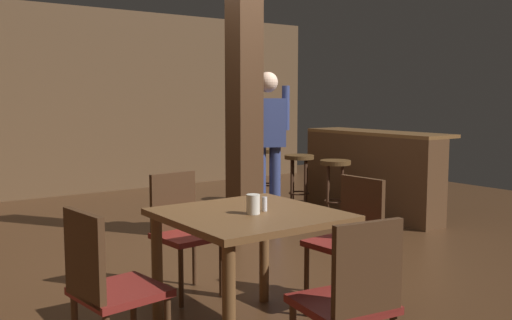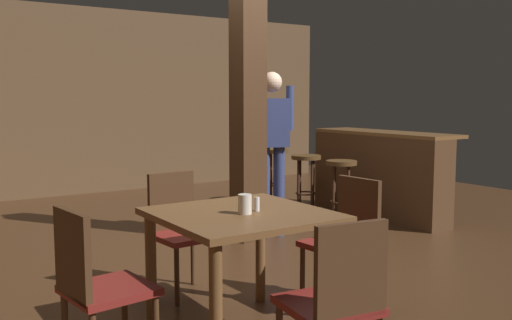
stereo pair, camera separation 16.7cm
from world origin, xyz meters
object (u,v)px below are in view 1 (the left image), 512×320
Objects in this scene: chair_north at (182,227)px; chair_west at (107,284)px; salt_shaker at (265,204)px; bar_counter at (371,173)px; standing_person at (268,142)px; dining_table at (249,232)px; chair_south at (352,298)px; bar_stool_far at (268,162)px; bar_stool_near at (335,175)px; napkin_cup at (253,204)px; bar_stool_mid at (299,169)px; chair_east at (350,234)px.

chair_west is (-0.93, -0.93, 0.00)m from chair_north.
bar_counter is (3.18, 2.11, -0.28)m from salt_shaker.
standing_person reaches higher than salt_shaker.
dining_table is 0.57× the size of standing_person.
chair_south is at bearing -98.04° from salt_shaker.
chair_north reaches higher than bar_stool_far.
dining_table is 1.10× the size of chair_south.
chair_south is at bearing -132.17° from bar_stool_near.
chair_west is at bearing -177.64° from dining_table.
bar_counter is (1.69, 0.13, -0.47)m from standing_person.
napkin_cup is 0.11m from salt_shaker.
bar_stool_far is (2.76, 3.56, -0.27)m from napkin_cup.
chair_west is at bearing -134.97° from chair_north.
bar_stool_far is (0.08, 0.77, 0.00)m from bar_stool_mid.
salt_shaker is at bearing -177.19° from chair_east.
chair_west reaches higher than bar_stool_near.
bar_stool_far is at bearing 44.04° from chair_west.
bar_counter reaches higher than chair_north.
bar_counter is 2.64× the size of bar_stool_far.
chair_south is at bearing -91.22° from napkin_cup.
chair_east is at bearing 1.39° from chair_west.
standing_person is 0.87× the size of bar_counter.
bar_stool_mid is at bearing 46.19° from napkin_cup.
napkin_cup is at bearing -128.52° from standing_person.
napkin_cup is at bearing 88.78° from chair_south.
chair_east is 3.18m from bar_counter.
chair_east is at bearing -118.26° from bar_stool_far.
chair_south is 3.32m from standing_person.
bar_stool_mid is (2.66, 2.73, -0.09)m from dining_table.
dining_table is 2.54m from standing_person.
standing_person is at bearing -174.56° from bar_stool_near.
chair_east is 1.22× the size of bar_stool_near.
dining_table is 0.93m from chair_west.
chair_south is 0.45× the size of bar_counter.
chair_west is 4.69m from bar_counter.
salt_shaker is 0.05× the size of standing_person.
chair_east is 3.97m from bar_stool_far.
napkin_cup is at bearing -127.74° from bar_stool_far.
chair_south is 5.21m from bar_stool_far.
bar_stool_near is (2.66, 2.11, -0.28)m from napkin_cup.
bar_counter reaches higher than napkin_cup.
chair_west is at bearing -179.70° from salt_shaker.
standing_person reaches higher than bar_stool_mid.
bar_stool_near is at bearing 38.43° from napkin_cup.
salt_shaker is (1.01, 0.01, 0.31)m from chair_west.
chair_west is 0.45× the size of bar_counter.
napkin_cup reaches higher than salt_shaker.
napkin_cup is 4.52m from bar_stool_far.
chair_north is 1.00× the size of chair_west.
chair_west is 1.19× the size of bar_stool_far.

